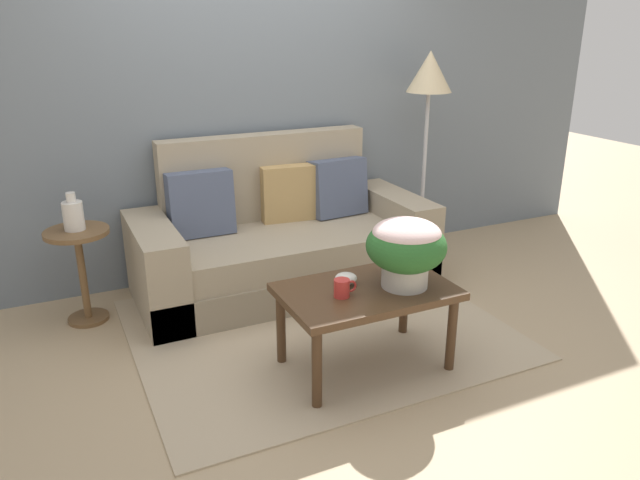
# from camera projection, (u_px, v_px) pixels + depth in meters

# --- Properties ---
(ground_plane) EXTENTS (14.00, 14.00, 0.00)m
(ground_plane) POSITION_uv_depth(u_px,v_px,m) (312.00, 324.00, 3.87)
(ground_plane) COLOR tan
(wall_back) EXTENTS (6.40, 0.12, 2.96)m
(wall_back) POSITION_uv_depth(u_px,v_px,m) (245.00, 71.00, 4.33)
(wall_back) COLOR slate
(wall_back) RESTS_ON ground
(area_rug) EXTENTS (2.21, 1.87, 0.01)m
(area_rug) POSITION_uv_depth(u_px,v_px,m) (317.00, 328.00, 3.80)
(area_rug) COLOR tan
(area_rug) RESTS_ON ground
(couch) EXTENTS (2.06, 0.91, 1.06)m
(couch) POSITION_uv_depth(u_px,v_px,m) (281.00, 243.00, 4.34)
(couch) COLOR gray
(couch) RESTS_ON ground
(coffee_table) EXTENTS (0.92, 0.58, 0.48)m
(coffee_table) POSITION_uv_depth(u_px,v_px,m) (366.00, 299.00, 3.26)
(coffee_table) COLOR #442D1B
(coffee_table) RESTS_ON ground
(side_table) EXTENTS (0.39, 0.39, 0.61)m
(side_table) POSITION_uv_depth(u_px,v_px,m) (80.00, 259.00, 3.78)
(side_table) COLOR brown
(side_table) RESTS_ON ground
(floor_lamp) EXTENTS (0.34, 0.34, 1.62)m
(floor_lamp) POSITION_uv_depth(u_px,v_px,m) (429.00, 90.00, 4.55)
(floor_lamp) COLOR #B2B2B7
(floor_lamp) RESTS_ON ground
(potted_plant) EXTENTS (0.43, 0.43, 0.37)m
(potted_plant) POSITION_uv_depth(u_px,v_px,m) (406.00, 246.00, 3.18)
(potted_plant) COLOR #B7B2A8
(potted_plant) RESTS_ON coffee_table
(coffee_mug) EXTENTS (0.13, 0.08, 0.10)m
(coffee_mug) POSITION_uv_depth(u_px,v_px,m) (342.00, 288.00, 3.12)
(coffee_mug) COLOR red
(coffee_mug) RESTS_ON coffee_table
(snack_bowl) EXTENTS (0.12, 0.12, 0.06)m
(snack_bowl) POSITION_uv_depth(u_px,v_px,m) (346.00, 278.00, 3.27)
(snack_bowl) COLOR silver
(snack_bowl) RESTS_ON coffee_table
(table_vase) EXTENTS (0.12, 0.12, 0.24)m
(table_vase) POSITION_uv_depth(u_px,v_px,m) (73.00, 215.00, 3.68)
(table_vase) COLOR silver
(table_vase) RESTS_ON side_table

